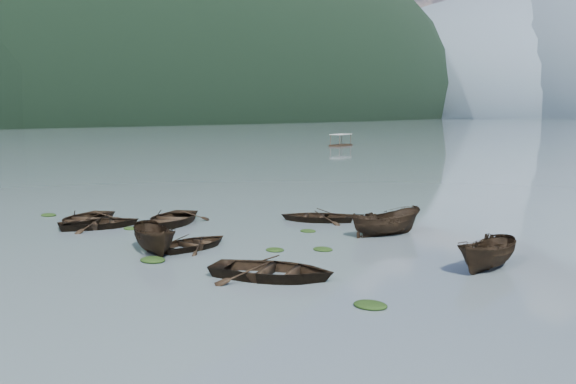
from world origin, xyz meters
The scene contains 20 objects.
ground_plane centered at (0.00, 0.00, 0.00)m, with size 2400.00×2400.00×0.00m, color #536067.
haze_mtn_a centered at (-260.00, 900.00, 0.00)m, with size 520.00×520.00×280.00m, color #475666.
rowboat_0 centered at (-10.15, 5.97, 0.00)m, with size 3.40×4.76×0.99m, color black.
rowboat_1 centered at (-8.44, 5.70, 0.00)m, with size 3.14×4.40×0.91m, color black.
rowboat_2 centered at (-1.05, 3.12, 0.00)m, with size 1.55×4.13×1.60m, color black.
rowboat_3 centered at (-0.36, 4.99, 0.00)m, with size 2.79×3.91×0.81m, color black.
rowboat_4 centered at (6.09, 2.67, 0.00)m, with size 3.52×4.93×1.02m, color black.
rowboat_5 centered at (12.35, 9.00, 0.00)m, with size 1.52×4.04×1.56m, color black.
rowboat_6 centered at (-6.05, 8.89, 0.00)m, with size 3.58×5.02×1.04m, color black.
rowboat_7 centered at (0.10, 14.78, 0.00)m, with size 3.10×4.34×0.90m, color black.
rowboat_8 centered at (5.52, 13.17, 0.00)m, with size 1.59×4.22×1.63m, color black.
weed_clump_0 centered at (-3.85, 5.40, 0.00)m, with size 1.19×0.97×0.26m, color black.
weed_clump_1 centered at (-6.67, 6.40, 0.00)m, with size 0.86×0.69×0.19m, color black.
weed_clump_2 centered at (0.19, 1.85, 0.00)m, with size 1.20×0.96×0.26m, color black.
weed_clump_3 centered at (3.14, 6.70, 0.00)m, with size 0.90×0.76×0.20m, color black.
weed_clump_4 centered at (10.96, 1.69, 0.00)m, with size 1.18×0.94×0.24m, color black.
weed_clump_5 centered at (-14.42, 6.42, 0.00)m, with size 1.06×0.86×0.22m, color black.
weed_clump_6 centered at (1.64, 11.60, 0.00)m, with size 0.91×0.76×0.19m, color black.
weed_clump_7 centered at (4.88, 8.11, 0.00)m, with size 0.98×0.78×0.21m, color black.
pontoon_left centered at (-43.79, 88.72, 0.00)m, with size 2.39×5.74×2.20m, color black, non-canonical shape.
Camera 1 is at (20.95, -16.52, 6.39)m, focal length 40.00 mm.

